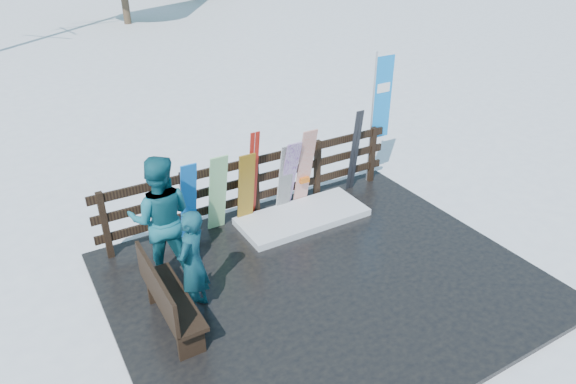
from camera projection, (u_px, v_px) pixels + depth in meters
ground at (324, 283)px, 7.68m from camera, size 700.00×700.00×0.00m
deck at (324, 281)px, 7.66m from camera, size 6.00×5.00×0.08m
fence at (255, 181)px, 8.99m from camera, size 5.60×0.10×1.15m
snow_patch at (303, 217)px, 9.10m from camera, size 2.29×1.00×0.12m
bench at (166, 297)px, 6.50m from camera, size 0.41×1.50×0.97m
snowboard_0 at (189, 202)px, 8.21m from camera, size 0.26×0.38×1.46m
snowboard_1 at (218, 194)px, 8.43m from camera, size 0.30×0.39×1.48m
snowboard_2 at (246, 189)px, 8.69m from camera, size 0.29×0.24×1.37m
snowboard_3 at (289, 176)px, 9.05m from camera, size 0.28×0.44×1.42m
snowboard_4 at (285, 179)px, 9.03m from camera, size 0.27×0.27×1.35m
snowboard_5 at (305, 169)px, 9.16m from camera, size 0.28×0.36×1.57m
ski_pair_a at (253, 176)px, 8.73m from camera, size 0.16×0.31×1.71m
ski_pair_b at (355, 151)px, 9.71m from camera, size 0.17×0.20×1.66m
rental_flag at (380, 103)px, 9.79m from camera, size 0.45×0.04×2.60m
person_front at (193, 263)px, 6.70m from camera, size 0.67×0.65×1.55m
person_back at (161, 218)px, 7.33m from camera, size 1.15×1.03×1.93m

